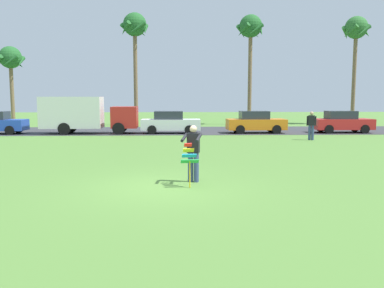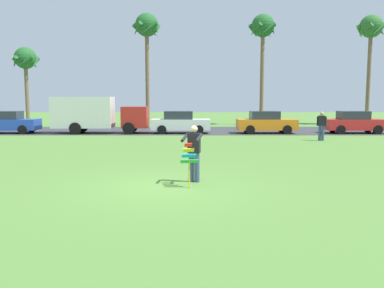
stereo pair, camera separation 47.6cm
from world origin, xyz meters
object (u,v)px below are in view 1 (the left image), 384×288
object	(u,v)px
person_kite_flyer	(193,151)
parked_truck_red_cab	(84,114)
palm_tree_left_near	(10,60)
palm_tree_far_left	(356,33)
kite_held	(189,158)
parked_car_orange	(256,122)
parked_car_white	(170,123)
palm_tree_right_near	(135,30)
parked_car_red	(342,122)
palm_tree_centre_far	(251,32)
person_walker_near	(311,125)

from	to	relation	value
person_kite_flyer	parked_truck_red_cab	size ratio (longest dim) A/B	0.26
person_kite_flyer	parked_truck_red_cab	world-z (taller)	parked_truck_red_cab
palm_tree_left_near	palm_tree_far_left	xyz separation A→B (m)	(32.82, -1.57, 2.52)
kite_held	parked_car_orange	size ratio (longest dim) A/B	0.29
person_kite_flyer	palm_tree_left_near	world-z (taller)	palm_tree_left_near
parked_car_white	parked_car_orange	distance (m)	6.17
parked_car_orange	palm_tree_left_near	bearing A→B (deg)	153.23
kite_held	parked_car_white	distance (m)	17.45
palm_tree_far_left	palm_tree_left_near	bearing A→B (deg)	177.26
parked_car_orange	palm_tree_right_near	bearing A→B (deg)	138.10
parked_car_orange	parked_car_white	bearing A→B (deg)	179.99
parked_car_red	palm_tree_centre_far	xyz separation A→B (m)	(-5.16, 9.07, 7.86)
parked_truck_red_cab	palm_tree_left_near	distance (m)	15.02
palm_tree_left_near	person_walker_near	size ratio (longest dim) A/B	4.30
parked_car_white	palm_tree_far_left	xyz separation A→B (m)	(17.44, 9.30, 7.84)
person_kite_flyer	palm_tree_right_near	size ratio (longest dim) A/B	0.17
person_kite_flyer	parked_car_orange	size ratio (longest dim) A/B	0.41
kite_held	parked_truck_red_cab	world-z (taller)	parked_truck_red_cab
parked_car_white	palm_tree_right_near	world-z (taller)	palm_tree_right_near
parked_car_red	palm_tree_right_near	world-z (taller)	palm_tree_right_near
palm_tree_centre_far	palm_tree_far_left	xyz separation A→B (m)	(10.06, 0.23, -0.02)
kite_held	person_kite_flyer	bearing A→B (deg)	76.90
palm_tree_centre_far	parked_car_white	bearing A→B (deg)	-129.12
person_kite_flyer	kite_held	xyz separation A→B (m)	(-0.14, -0.62, -0.10)
palm_tree_right_near	parked_truck_red_cab	bearing A→B (deg)	-108.76
palm_tree_centre_far	person_walker_near	size ratio (longest dim) A/B	5.89
person_walker_near	kite_held	bearing A→B (deg)	-122.02
person_kite_flyer	parked_car_red	size ratio (longest dim) A/B	0.41
person_kite_flyer	palm_tree_right_near	distance (m)	26.73
kite_held	person_walker_near	bearing A→B (deg)	57.98
kite_held	palm_tree_right_near	bearing A→B (deg)	98.81
parked_car_white	parked_car_orange	world-z (taller)	same
palm_tree_centre_far	person_walker_near	bearing A→B (deg)	-85.06
parked_car_white	parked_car_orange	xyz separation A→B (m)	(6.17, -0.00, 0.00)
person_kite_flyer	parked_car_orange	world-z (taller)	person_kite_flyer
person_kite_flyer	parked_car_orange	bearing A→B (deg)	72.60
parked_car_orange	person_walker_near	xyz separation A→B (m)	(2.41, -4.92, 0.16)
parked_car_orange	parked_car_red	xyz separation A→B (m)	(6.37, 0.00, 0.00)
palm_tree_right_near	palm_tree_far_left	xyz separation A→B (m)	(20.69, 0.84, 0.02)
palm_tree_centre_far	person_walker_near	distance (m)	16.01
person_walker_near	parked_car_orange	bearing A→B (deg)	116.14
person_walker_near	palm_tree_left_near	bearing A→B (deg)	146.62
parked_truck_red_cab	parked_car_orange	size ratio (longest dim) A/B	1.59
palm_tree_right_near	palm_tree_centre_far	xyz separation A→B (m)	(10.63, 0.61, 0.04)
person_kite_flyer	parked_car_white	distance (m)	16.84
palm_tree_left_near	palm_tree_centre_far	world-z (taller)	palm_tree_centre_far
person_kite_flyer	palm_tree_right_near	xyz separation A→B (m)	(-4.16, 25.28, 7.65)
kite_held	palm_tree_far_left	xyz separation A→B (m)	(16.68, 26.73, 7.77)
kite_held	palm_tree_centre_far	world-z (taller)	palm_tree_centre_far
palm_tree_far_left	parked_car_white	bearing A→B (deg)	-151.93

